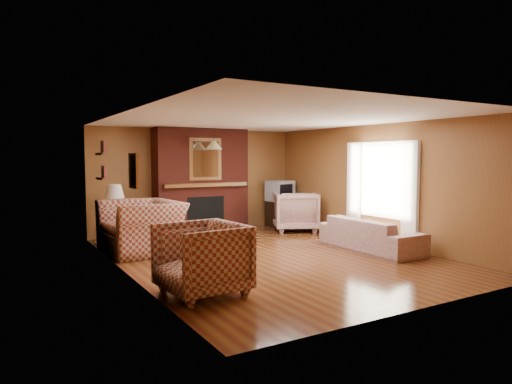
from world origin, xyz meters
TOP-DOWN VIEW (x-y plane):
  - floor at (0.00, 0.00)m, footprint 6.50×6.50m
  - ceiling at (0.00, 0.00)m, footprint 6.50×6.50m
  - wall_back at (0.00, 3.25)m, footprint 6.50×0.00m
  - wall_front at (0.00, -3.25)m, footprint 6.50×0.00m
  - wall_left at (-2.50, 0.00)m, footprint 0.00×6.50m
  - wall_right at (2.50, 0.00)m, footprint 0.00×6.50m
  - fireplace at (0.00, 2.98)m, footprint 2.20×0.82m
  - window_right at (2.45, -0.20)m, footprint 0.10×1.85m
  - bookshelf at (-2.44, 1.90)m, footprint 0.09×0.55m
  - botanical_print at (-2.47, -0.30)m, footprint 0.05×0.40m
  - pendant_light at (0.00, 2.30)m, footprint 0.36×0.36m
  - plaid_loveseat at (-1.85, 1.49)m, footprint 1.38×1.55m
  - plaid_armchair at (-1.95, -1.47)m, footprint 1.08×1.06m
  - floral_sofa at (1.90, -0.51)m, footprint 0.83×2.08m
  - floral_armchair at (2.00, 2.06)m, footprint 1.34×1.36m
  - coffee_table at (-0.71, 0.63)m, footprint 0.86×0.53m
  - side_table at (-2.10, 2.45)m, footprint 0.45×0.45m
  - table_lamp at (-2.10, 2.45)m, footprint 0.38×0.38m
  - tv_stand at (2.05, 2.80)m, footprint 0.64×0.59m
  - crt_tv at (2.05, 2.79)m, footprint 0.65×0.64m

SIDE VIEW (x-z plane):
  - floor at x=0.00m, z-range 0.00..0.00m
  - side_table at x=-2.10m, z-range 0.00..0.58m
  - floral_sofa at x=1.90m, z-range 0.00..0.61m
  - tv_stand at x=2.05m, z-range 0.00..0.64m
  - coffee_table at x=-0.71m, z-range 0.15..0.61m
  - plaid_armchair at x=-1.95m, z-range 0.00..0.92m
  - floral_armchair at x=2.00m, z-range 0.00..0.93m
  - plaid_loveseat at x=-1.85m, z-range 0.00..0.94m
  - crt_tv at x=2.05m, z-range 0.64..1.16m
  - table_lamp at x=-2.10m, z-range 0.62..1.24m
  - window_right at x=2.45m, z-range 0.13..2.13m
  - fireplace at x=0.00m, z-range -0.02..2.38m
  - wall_back at x=0.00m, z-range -2.05..4.45m
  - wall_front at x=0.00m, z-range -2.05..4.45m
  - wall_left at x=-2.50m, z-range -2.05..4.45m
  - wall_right at x=2.50m, z-range -2.05..4.45m
  - botanical_print at x=-2.47m, z-range 1.30..1.80m
  - bookshelf at x=-2.44m, z-range 1.31..2.02m
  - pendant_light at x=0.00m, z-range 1.76..2.24m
  - ceiling at x=0.00m, z-range 2.40..2.40m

